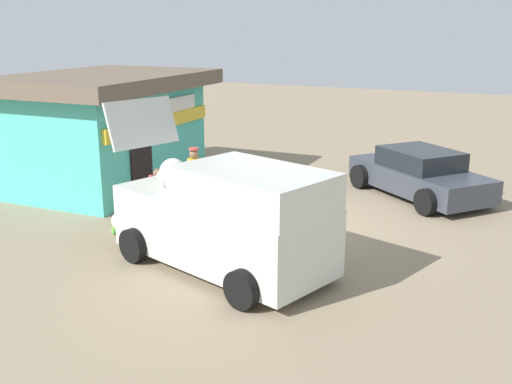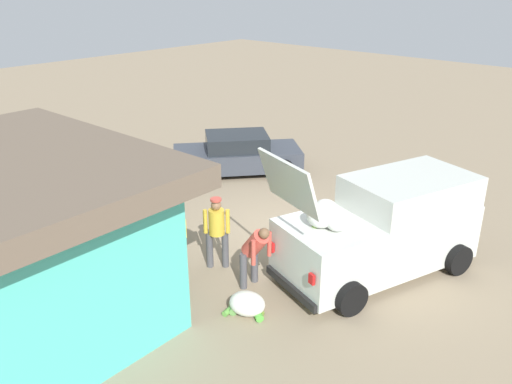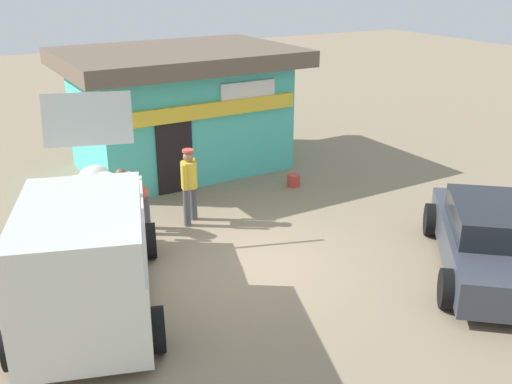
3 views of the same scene
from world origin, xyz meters
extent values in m
plane|color=gray|center=(0.00, 0.00, 0.00)|extent=(60.00, 60.00, 0.00)
cube|color=#4CC6B7|center=(1.07, 5.81, 1.37)|extent=(5.09, 3.45, 2.74)
cube|color=yellow|center=(1.11, 4.08, 1.92)|extent=(4.77, 0.22, 0.36)
cube|color=black|center=(0.21, 4.09, 1.00)|extent=(0.90, 0.08, 2.00)
cube|color=white|center=(2.22, 4.12, 2.19)|extent=(1.50, 0.09, 0.60)
cube|color=brown|center=(1.07, 5.81, 2.94)|extent=(5.99, 4.35, 0.40)
cube|color=silver|center=(-2.86, 0.10, 0.79)|extent=(3.02, 4.64, 1.21)
cube|color=silver|center=(-3.11, -0.68, 1.72)|extent=(2.45, 3.07, 0.65)
cube|color=black|center=(-3.50, -1.90, 1.68)|extent=(1.47, 0.54, 0.49)
cube|color=silver|center=(-2.15, 2.29, 2.51)|extent=(1.64, 0.83, 0.95)
ellipsoid|color=silver|center=(-2.65, 1.41, 1.58)|extent=(0.45, 0.38, 0.38)
ellipsoid|color=silver|center=(-2.32, 1.49, 1.63)|extent=(0.57, 0.48, 0.48)
ellipsoid|color=silver|center=(-2.23, 1.15, 1.61)|extent=(0.53, 0.44, 0.44)
cylinder|color=olive|center=(-2.26, 1.52, 1.46)|extent=(0.22, 0.25, 0.14)
cylinder|color=olive|center=(-2.27, 1.34, 1.45)|extent=(0.23, 0.24, 0.11)
cube|color=black|center=(-2.19, 2.19, 0.26)|extent=(1.64, 0.60, 0.16)
cube|color=red|center=(-2.85, 2.41, 0.85)|extent=(0.15, 0.10, 0.20)
cube|color=red|center=(-1.52, 1.98, 0.85)|extent=(0.15, 0.10, 0.20)
cylinder|color=black|center=(-4.22, -1.00, 0.33)|extent=(0.41, 0.70, 0.67)
cylinder|color=black|center=(-2.39, -1.59, 0.33)|extent=(0.41, 0.70, 0.67)
cylinder|color=black|center=(-3.33, 1.79, 0.33)|extent=(0.41, 0.70, 0.67)
cylinder|color=black|center=(-1.49, 1.20, 0.33)|extent=(0.41, 0.70, 0.67)
cube|color=#383D47|center=(3.66, -2.32, 0.49)|extent=(3.90, 4.22, 0.61)
cube|color=#1E2328|center=(3.66, -2.32, 1.03)|extent=(2.40, 2.46, 0.49)
cylinder|color=black|center=(5.25, -1.85, 0.33)|extent=(0.59, 0.65, 0.66)
cylinder|color=black|center=(3.82, -0.67, 0.33)|extent=(0.59, 0.65, 0.66)
cylinder|color=black|center=(3.50, -3.98, 0.33)|extent=(0.59, 0.65, 0.66)
cylinder|color=black|center=(2.07, -2.79, 0.33)|extent=(0.59, 0.65, 0.66)
cylinder|color=#4C4C51|center=(-0.08, 2.38, 0.40)|extent=(0.15, 0.15, 0.80)
cylinder|color=#4C4C51|center=(-0.33, 2.15, 0.40)|extent=(0.15, 0.15, 0.80)
cylinder|color=gold|center=(-0.21, 2.27, 1.09)|extent=(0.48, 0.48, 0.57)
sphere|color=#8C6647|center=(-0.21, 2.27, 1.48)|extent=(0.22, 0.22, 0.22)
cylinder|color=#CC4C3F|center=(-0.21, 2.27, 1.61)|extent=(0.24, 0.24, 0.05)
cylinder|color=gold|center=(-0.03, 2.43, 1.10)|extent=(0.09, 0.09, 0.54)
cylinder|color=gold|center=(-0.38, 2.10, 1.10)|extent=(0.09, 0.09, 0.54)
cylinder|color=#4C4C51|center=(-1.21, 2.17, 0.40)|extent=(0.15, 0.15, 0.79)
cylinder|color=#4C4C51|center=(-1.22, 2.51, 0.40)|extent=(0.15, 0.15, 0.79)
cylinder|color=#CC4C3F|center=(-1.38, 2.33, 1.02)|extent=(0.61, 0.35, 0.65)
sphere|color=brown|center=(-1.62, 2.33, 1.33)|extent=(0.21, 0.21, 0.21)
cylinder|color=#CC4C3F|center=(-1.55, 2.09, 0.97)|extent=(0.09, 0.09, 0.53)
cylinder|color=#CC4C3F|center=(-1.56, 2.57, 0.97)|extent=(0.09, 0.09, 0.53)
ellipsoid|color=silver|center=(-1.89, 3.11, 0.23)|extent=(0.85, 0.75, 0.46)
cylinder|color=#5A9046|center=(-1.62, 3.23, 0.07)|extent=(0.34, 0.33, 0.15)
cylinder|color=#60A142|center=(-1.62, 3.35, 0.06)|extent=(0.15, 0.26, 0.11)
cylinder|color=#538C41|center=(-1.70, 3.15, 0.08)|extent=(0.27, 0.27, 0.15)
cylinder|color=#53AD3D|center=(-2.15, 3.09, 0.08)|extent=(0.29, 0.25, 0.15)
cylinder|color=olive|center=(-2.01, 3.01, 0.05)|extent=(0.35, 0.16, 0.11)
cylinder|color=#BF3F33|center=(2.90, 3.03, 0.15)|extent=(0.32, 0.32, 0.31)
camera|label=1|loc=(-12.17, -4.98, 4.46)|focal=42.22mm
camera|label=2|loc=(-7.60, 9.14, 5.97)|focal=36.75mm
camera|label=3|loc=(-4.60, -8.40, 5.20)|focal=41.11mm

